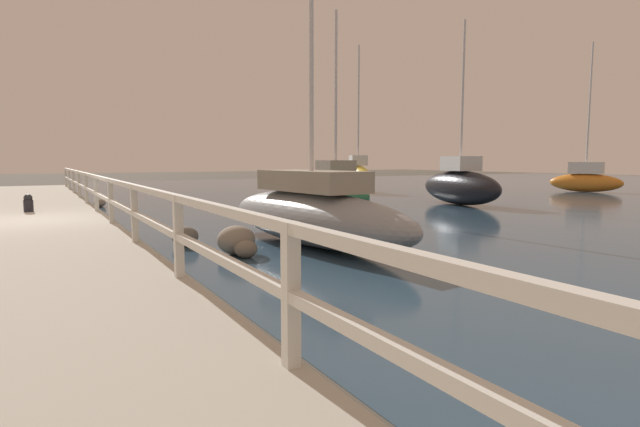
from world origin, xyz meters
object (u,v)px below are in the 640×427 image
mooring_bollard (28,203)px  sailboat_orange (585,179)px  sailboat_green (336,192)px  sailboat_black (460,185)px  sailboat_gray (312,213)px  sailboat_yellow (358,177)px

mooring_bollard → sailboat_orange: size_ratio=0.06×
sailboat_green → sailboat_black: size_ratio=0.92×
sailboat_orange → sailboat_gray: bearing=-178.5°
mooring_bollard → sailboat_gray: bearing=-53.4°
mooring_bollard → sailboat_yellow: (15.17, 6.76, 0.24)m
sailboat_yellow → sailboat_gray: 16.87m
sailboat_black → sailboat_orange: bearing=23.0°
sailboat_black → sailboat_gray: bearing=-139.1°
sailboat_yellow → sailboat_gray: sailboat_gray is taller
sailboat_green → sailboat_gray: (-3.67, -5.06, -0.04)m
sailboat_green → sailboat_yellow: (6.55, 8.37, 0.12)m
mooring_bollard → sailboat_black: size_ratio=0.07×
mooring_bollard → sailboat_orange: sailboat_orange is taller
sailboat_green → sailboat_black: 5.68m
mooring_bollard → sailboat_gray: sailboat_gray is taller
sailboat_orange → sailboat_black: 11.78m
sailboat_orange → sailboat_green: bearing=169.8°
sailboat_gray → sailboat_orange: bearing=14.5°
sailboat_yellow → sailboat_gray: size_ratio=0.97×
sailboat_green → sailboat_gray: size_ratio=0.80×
sailboat_yellow → sailboat_orange: sailboat_orange is taller
sailboat_orange → sailboat_gray: (-20.90, -7.49, -0.04)m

